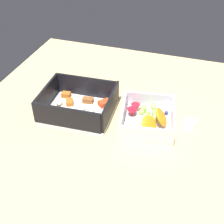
# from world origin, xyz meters

# --- Properties ---
(table_surface) EXTENTS (0.80, 0.80, 0.02)m
(table_surface) POSITION_xyz_m (0.00, 0.00, 0.01)
(table_surface) COLOR tan
(table_surface) RESTS_ON ground
(pasta_container) EXTENTS (0.19, 0.16, 0.07)m
(pasta_container) POSITION_xyz_m (-0.11, -0.01, 0.04)
(pasta_container) COLOR white
(pasta_container) RESTS_ON table_surface
(fruit_bowl) EXTENTS (0.16, 0.17, 0.06)m
(fruit_bowl) POSITION_xyz_m (0.08, 0.00, 0.04)
(fruit_bowl) COLOR white
(fruit_bowl) RESTS_ON table_surface
(paper_cup_liner) EXTENTS (0.03, 0.03, 0.02)m
(paper_cup_liner) POSITION_xyz_m (0.19, 0.03, 0.03)
(paper_cup_liner) COLOR white
(paper_cup_liner) RESTS_ON table_surface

